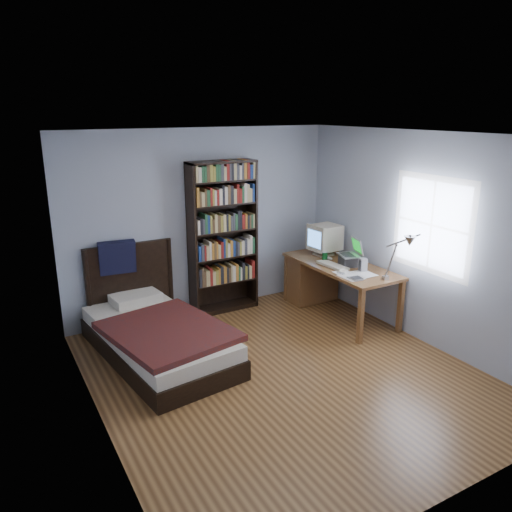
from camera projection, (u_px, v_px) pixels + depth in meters
name	position (u px, v px, depth m)	size (l,w,h in m)	color
room	(288.00, 262.00, 5.01)	(4.20, 4.24, 2.50)	brown
desk	(318.00, 276.00, 7.16)	(0.75, 1.72, 0.73)	brown
crt_monitor	(325.00, 238.00, 7.03)	(0.41, 0.37, 0.44)	beige
laptop	(349.00, 258.00, 6.59)	(0.36, 0.35, 0.36)	#2D2D30
desk_lamp	(406.00, 245.00, 5.53)	(0.26, 0.57, 0.68)	#99999E
keyboard	(333.00, 265.00, 6.57)	(0.18, 0.46, 0.03)	beige
speaker	(363.00, 265.00, 6.36)	(0.09, 0.09, 0.17)	gray
soda_can	(325.00, 257.00, 6.77)	(0.07, 0.07, 0.13)	#083B08
mouse	(330.00, 258.00, 6.87)	(0.06, 0.11, 0.04)	silver
phone_silver	(341.00, 273.00, 6.27)	(0.05, 0.09, 0.02)	silver
phone_grey	(350.00, 278.00, 6.11)	(0.04, 0.08, 0.02)	gray
external_drive	(356.00, 279.00, 6.07)	(0.12, 0.12, 0.02)	gray
bookshelf	(223.00, 238.00, 6.79)	(0.94, 0.30, 2.08)	black
bed	(156.00, 333.00, 5.73)	(1.38, 2.25, 1.16)	black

